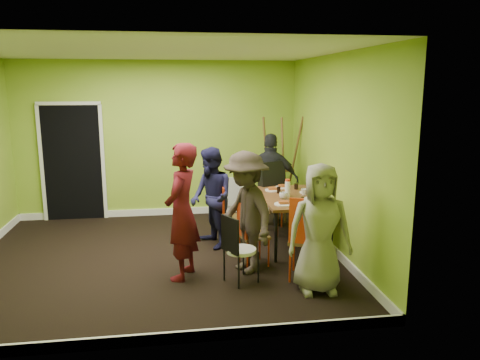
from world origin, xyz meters
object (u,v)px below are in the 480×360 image
(chair_back_end, at_px, (273,182))
(person_standing, at_px, (182,212))
(chair_bentwood, at_px, (237,246))
(person_back_end, at_px, (271,180))
(person_left_far, at_px, (211,198))
(blue_bottle, at_px, (314,193))
(dining_table, at_px, (292,200))
(chair_front_end, at_px, (307,234))
(person_left_near, at_px, (246,212))
(chair_left_near, at_px, (249,231))
(person_front_end, at_px, (320,229))
(orange_bottle, at_px, (286,191))
(easel, at_px, (281,168))
(thermos, at_px, (287,189))
(chair_left_far, at_px, (230,212))

(chair_back_end, height_order, person_standing, person_standing)
(chair_bentwood, bearing_deg, person_back_end, 129.91)
(person_left_far, bearing_deg, blue_bottle, 59.18)
(dining_table, xyz_separation_m, person_left_far, (-1.19, 0.08, 0.05))
(blue_bottle, bearing_deg, person_back_end, 105.79)
(chair_front_end, xyz_separation_m, person_back_end, (0.05, 2.33, 0.19))
(dining_table, xyz_separation_m, person_left_near, (-0.84, -0.92, 0.09))
(chair_left_near, bearing_deg, person_front_end, 24.15)
(dining_table, distance_m, chair_bentwood, 1.64)
(dining_table, distance_m, person_left_far, 1.20)
(blue_bottle, xyz_separation_m, person_left_near, (-1.10, -0.65, -0.06))
(person_left_near, relative_size, person_back_end, 0.99)
(blue_bottle, bearing_deg, orange_bottle, 127.41)
(chair_back_end, bearing_deg, person_standing, 25.13)
(chair_front_end, height_order, person_back_end, person_back_end)
(easel, bearing_deg, person_front_end, -94.99)
(thermos, distance_m, blue_bottle, 0.41)
(chair_bentwood, xyz_separation_m, orange_bottle, (0.94, 1.43, 0.32))
(person_front_end, bearing_deg, chair_left_near, 129.90)
(chair_front_end, relative_size, orange_bottle, 14.13)
(dining_table, distance_m, easel, 1.44)
(easel, bearing_deg, blue_bottle, -86.85)
(chair_left_near, xyz_separation_m, person_back_end, (0.67, 1.73, 0.31))
(dining_table, relative_size, blue_bottle, 7.67)
(person_back_end, bearing_deg, chair_front_end, 104.88)
(dining_table, bearing_deg, chair_front_end, -96.52)
(chair_bentwood, height_order, person_left_far, person_left_far)
(chair_back_end, relative_size, chair_front_end, 1.06)
(thermos, bearing_deg, dining_table, 19.96)
(person_standing, bearing_deg, dining_table, 142.22)
(dining_table, distance_m, chair_left_near, 1.08)
(thermos, bearing_deg, person_back_end, 91.40)
(chair_bentwood, xyz_separation_m, person_left_near, (0.17, 0.36, 0.31))
(blue_bottle, distance_m, person_front_end, 1.42)
(chair_left_far, xyz_separation_m, person_left_near, (0.08, -1.01, 0.27))
(chair_left_far, distance_m, person_standing, 1.36)
(thermos, relative_size, person_left_near, 0.15)
(chair_left_far, bearing_deg, person_back_end, 140.99)
(chair_front_end, xyz_separation_m, thermos, (0.08, 1.31, 0.27))
(dining_table, height_order, thermos, thermos)
(chair_front_end, distance_m, person_left_near, 0.82)
(easel, distance_m, blue_bottle, 1.68)
(thermos, xyz_separation_m, blue_bottle, (0.33, -0.24, -0.02))
(chair_left_far, height_order, thermos, thermos)
(orange_bottle, height_order, person_standing, person_standing)
(orange_bottle, xyz_separation_m, person_left_near, (-0.78, -1.06, -0.00))
(chair_left_near, relative_size, chair_back_end, 0.75)
(person_standing, xyz_separation_m, person_front_end, (1.55, -0.63, -0.09))
(easel, relative_size, person_front_end, 1.21)
(chair_left_near, height_order, person_left_far, person_left_far)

